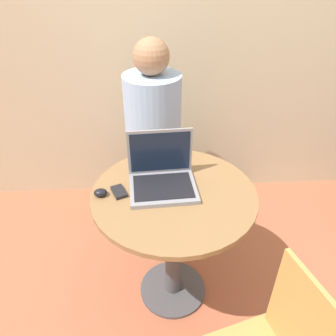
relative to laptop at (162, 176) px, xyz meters
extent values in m
plane|color=#B26042|center=(0.05, -0.06, -0.78)|extent=(12.00, 12.00, 0.00)
cube|color=beige|center=(0.05, 0.96, 0.52)|extent=(7.00, 0.05, 2.60)
cylinder|color=#4C4C51|center=(0.05, -0.06, -0.77)|extent=(0.37, 0.37, 0.02)
cylinder|color=#4C4C51|center=(0.05, -0.06, -0.42)|extent=(0.09, 0.09, 0.68)
cylinder|color=olive|center=(0.05, -0.06, -0.06)|extent=(0.76, 0.76, 0.02)
cube|color=gray|center=(0.00, -0.04, -0.04)|extent=(0.32, 0.26, 0.02)
cube|color=black|center=(0.00, -0.04, -0.03)|extent=(0.28, 0.21, 0.00)
cube|color=gray|center=(-0.01, 0.08, 0.08)|extent=(0.30, 0.03, 0.23)
cube|color=#141E33|center=(0.00, 0.08, 0.08)|extent=(0.28, 0.02, 0.20)
cube|color=black|center=(-0.20, -0.05, -0.04)|extent=(0.08, 0.10, 0.02)
ellipsoid|color=black|center=(-0.28, -0.06, -0.03)|extent=(0.06, 0.05, 0.03)
cube|color=tan|center=(0.44, -0.69, -0.14)|extent=(0.12, 0.36, 0.40)
cube|color=#4C4742|center=(-0.03, 0.68, -0.55)|extent=(0.33, 0.48, 0.45)
cylinder|color=#9EBCE5|center=(-0.03, 0.56, -0.02)|extent=(0.34, 0.34, 0.61)
sphere|color=#A87A56|center=(-0.03, 0.56, 0.39)|extent=(0.20, 0.20, 0.20)
camera|label=1|loc=(-0.04, -1.23, 0.88)|focal=35.00mm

